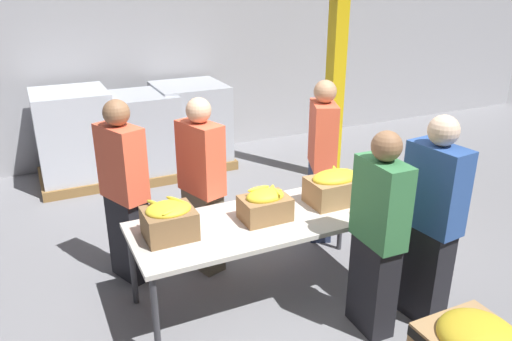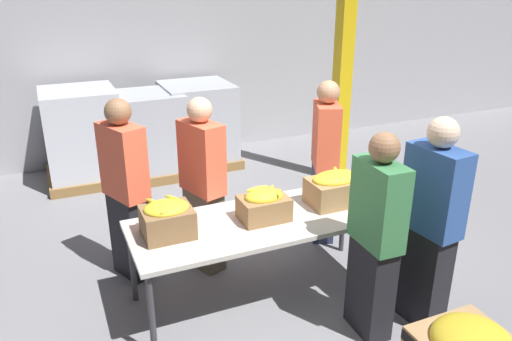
# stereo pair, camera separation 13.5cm
# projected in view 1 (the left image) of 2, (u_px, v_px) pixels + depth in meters

# --- Properties ---
(ground_plane) EXTENTS (30.00, 30.00, 0.00)m
(ground_plane) POSITION_uv_depth(u_px,v_px,m) (264.00, 294.00, 4.48)
(ground_plane) COLOR gray
(wall_back) EXTENTS (16.00, 0.08, 4.00)m
(wall_back) POSITION_uv_depth(u_px,v_px,m) (140.00, 25.00, 7.18)
(wall_back) COLOR #A8A8AD
(wall_back) RESTS_ON ground_plane
(sorting_table) EXTENTS (2.24, 0.88, 0.76)m
(sorting_table) POSITION_uv_depth(u_px,v_px,m) (264.00, 224.00, 4.22)
(sorting_table) COLOR beige
(sorting_table) RESTS_ON ground_plane
(banana_box_0) EXTENTS (0.39, 0.36, 0.30)m
(banana_box_0) POSITION_uv_depth(u_px,v_px,m) (169.00, 220.00, 3.86)
(banana_box_0) COLOR olive
(banana_box_0) RESTS_ON sorting_table
(banana_box_1) EXTENTS (0.40, 0.29, 0.28)m
(banana_box_1) POSITION_uv_depth(u_px,v_px,m) (265.00, 205.00, 4.14)
(banana_box_1) COLOR olive
(banana_box_1) RESTS_ON sorting_table
(banana_box_2) EXTENTS (0.49, 0.36, 0.31)m
(banana_box_2) POSITION_uv_depth(u_px,v_px,m) (335.00, 186.00, 4.45)
(banana_box_2) COLOR #A37A4C
(banana_box_2) RESTS_ON sorting_table
(volunteer_0) EXTENTS (0.39, 0.51, 1.71)m
(volunteer_0) POSITION_uv_depth(u_px,v_px,m) (322.00, 162.00, 5.20)
(volunteer_0) COLOR #2D3856
(volunteer_0) RESTS_ON ground_plane
(volunteer_1) EXTENTS (0.24, 0.45, 1.67)m
(volunteer_1) POSITION_uv_depth(u_px,v_px,m) (377.00, 237.00, 3.77)
(volunteer_1) COLOR black
(volunteer_1) RESTS_ON ground_plane
(volunteer_2) EXTENTS (0.39, 0.51, 1.71)m
(volunteer_2) POSITION_uv_depth(u_px,v_px,m) (125.00, 194.00, 4.45)
(volunteer_2) COLOR black
(volunteer_2) RESTS_ON ground_plane
(volunteer_3) EXTENTS (0.28, 0.49, 1.74)m
(volunteer_3) POSITION_uv_depth(u_px,v_px,m) (430.00, 223.00, 3.91)
(volunteer_3) COLOR black
(volunteer_3) RESTS_ON ground_plane
(volunteer_4) EXTENTS (0.35, 0.50, 1.69)m
(volunteer_4) POSITION_uv_depth(u_px,v_px,m) (202.00, 188.00, 4.61)
(volunteer_4) COLOR #6B604C
(volunteer_4) RESTS_ON ground_plane
(support_pillar) EXTENTS (0.19, 0.19, 4.00)m
(support_pillar) POSITION_uv_depth(u_px,v_px,m) (338.00, 31.00, 6.34)
(support_pillar) COLOR yellow
(support_pillar) RESTS_ON ground_plane
(pallet_stack_0) EXTENTS (1.06, 1.06, 1.21)m
(pallet_stack_0) POSITION_uv_depth(u_px,v_px,m) (191.00, 126.00, 7.35)
(pallet_stack_0) COLOR olive
(pallet_stack_0) RESTS_ON ground_plane
(pallet_stack_1) EXTENTS (1.03, 1.03, 1.28)m
(pallet_stack_1) POSITION_uv_depth(u_px,v_px,m) (75.00, 139.00, 6.66)
(pallet_stack_1) COLOR olive
(pallet_stack_1) RESTS_ON ground_plane
(pallet_stack_2) EXTENTS (0.97, 0.97, 1.18)m
(pallet_stack_2) POSITION_uv_depth(u_px,v_px,m) (143.00, 136.00, 6.91)
(pallet_stack_2) COLOR olive
(pallet_stack_2) RESTS_ON ground_plane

